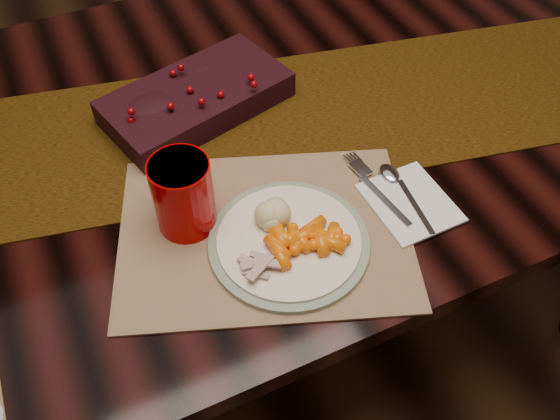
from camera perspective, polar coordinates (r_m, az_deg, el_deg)
name	(u,v)px	position (r m, az deg, el deg)	size (l,w,h in m)	color
floor	(249,319)	(1.72, -2.99, -10.44)	(5.00, 5.00, 0.00)	black
dining_table	(243,240)	(1.41, -3.60, -2.90)	(1.80, 1.00, 0.75)	black
table_runner	(248,124)	(1.12, -3.07, 8.29)	(1.79, 0.37, 0.00)	#40250C
centerpiece	(196,95)	(1.14, -8.09, 10.92)	(0.34, 0.18, 0.07)	black
placemat_main	(265,231)	(0.94, -1.49, -2.08)	(0.46, 0.34, 0.00)	#91684C
dinner_plate	(289,242)	(0.92, 0.86, -3.08)	(0.25, 0.25, 0.01)	white
baby_carrots	(303,241)	(0.90, 2.27, -2.99)	(0.12, 0.10, 0.02)	orange
mashed_potatoes	(264,210)	(0.92, -1.52, -0.02)	(0.08, 0.07, 0.04)	#DFCF7D
turkey_shreds	(261,260)	(0.88, -1.79, -4.84)	(0.08, 0.07, 0.02)	#A49187
napkin	(410,203)	(1.00, 12.40, 0.69)	(0.13, 0.15, 0.01)	white
fork	(379,192)	(1.00, 9.47, 1.73)	(0.02, 0.16, 0.00)	silver
spoon	(407,196)	(1.00, 12.12, 1.37)	(0.03, 0.15, 0.00)	silver
red_cup	(183,195)	(0.92, -9.31, 1.43)	(0.09, 0.09, 0.13)	#B40000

